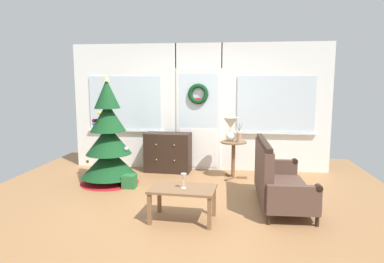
# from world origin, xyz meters

# --- Properties ---
(ground_plane) EXTENTS (6.76, 6.76, 0.00)m
(ground_plane) POSITION_xyz_m (0.00, 0.00, 0.00)
(ground_plane) COLOR #996B42
(back_wall_with_door) EXTENTS (5.20, 0.19, 2.55)m
(back_wall_with_door) POSITION_xyz_m (0.00, 2.08, 1.28)
(back_wall_with_door) COLOR white
(back_wall_with_door) RESTS_ON ground
(christmas_tree) EXTENTS (1.03, 1.03, 1.92)m
(christmas_tree) POSITION_xyz_m (-1.47, 0.88, 0.69)
(christmas_tree) COLOR #4C331E
(christmas_tree) RESTS_ON ground
(dresser_cabinet) EXTENTS (0.92, 0.48, 0.78)m
(dresser_cabinet) POSITION_xyz_m (-0.58, 1.79, 0.39)
(dresser_cabinet) COLOR black
(dresser_cabinet) RESTS_ON ground
(settee_sofa) EXTENTS (0.76, 1.55, 0.96)m
(settee_sofa) POSITION_xyz_m (1.34, 0.08, 0.38)
(settee_sofa) COLOR black
(settee_sofa) RESTS_ON ground
(side_table) EXTENTS (0.50, 0.48, 0.70)m
(side_table) POSITION_xyz_m (0.72, 1.44, 0.50)
(side_table) COLOR brown
(side_table) RESTS_ON ground
(table_lamp) EXTENTS (0.28, 0.28, 0.44)m
(table_lamp) POSITION_xyz_m (0.66, 1.48, 0.98)
(table_lamp) COLOR silver
(table_lamp) RESTS_ON side_table
(flower_vase) EXTENTS (0.11, 0.10, 0.35)m
(flower_vase) POSITION_xyz_m (0.82, 1.38, 0.81)
(flower_vase) COLOR tan
(flower_vase) RESTS_ON side_table
(coffee_table) EXTENTS (0.88, 0.58, 0.44)m
(coffee_table) POSITION_xyz_m (0.07, -0.62, 0.37)
(coffee_table) COLOR brown
(coffee_table) RESTS_ON ground
(wine_glass) EXTENTS (0.08, 0.08, 0.20)m
(wine_glass) POSITION_xyz_m (0.09, -0.64, 0.58)
(wine_glass) COLOR silver
(wine_glass) RESTS_ON coffee_table
(gift_box) EXTENTS (0.22, 0.20, 0.22)m
(gift_box) POSITION_xyz_m (-1.03, 0.64, 0.11)
(gift_box) COLOR #266633
(gift_box) RESTS_ON ground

